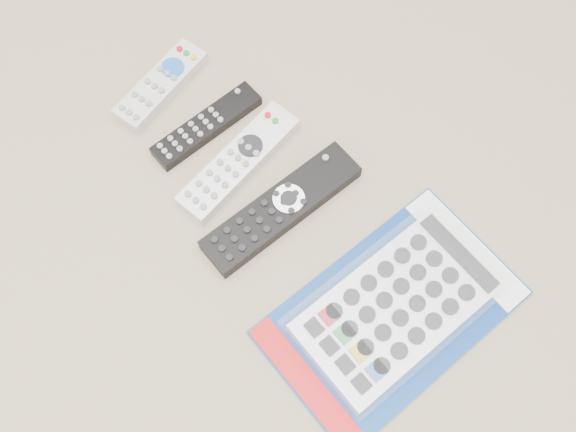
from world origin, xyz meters
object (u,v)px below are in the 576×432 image
Objects in this scene: remote_silver_dvd at (238,162)px; remote_large_black at (281,208)px; remote_small_grey at (161,85)px; jumbo_remote_packaged at (396,307)px; remote_slim_black at (206,126)px.

remote_large_black reaches higher than remote_silver_dvd.
remote_silver_dvd is (0.17, -0.02, -0.00)m from remote_small_grey.
remote_large_black is (0.09, -0.02, 0.00)m from remote_silver_dvd.
jumbo_remote_packaged reaches higher than remote_silver_dvd.
remote_silver_dvd is 0.84× the size of remote_large_black.
remote_silver_dvd is at bearing -175.00° from jumbo_remote_packaged.
remote_slim_black is at bearing 169.66° from remote_silver_dvd.
jumbo_remote_packaged reaches higher than remote_large_black.
remote_slim_black is 0.16m from remote_large_black.
remote_silver_dvd is 0.28m from jumbo_remote_packaged.
jumbo_remote_packaged is at bearing -10.36° from remote_small_grey.
remote_slim_black is 0.07m from remote_silver_dvd.
remote_large_black reaches higher than remote_slim_black.
remote_large_black reaches higher than remote_small_grey.
remote_large_black is (0.16, -0.03, 0.00)m from remote_slim_black.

